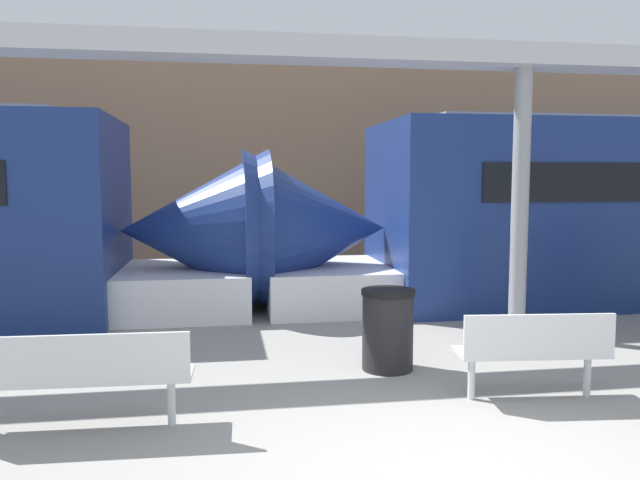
% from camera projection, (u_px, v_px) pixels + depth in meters
% --- Properties ---
extents(ground_plane, '(60.00, 60.00, 0.00)m').
position_uv_depth(ground_plane, '(452.00, 480.00, 4.46)').
color(ground_plane, gray).
extents(station_wall, '(56.00, 0.20, 5.00)m').
position_uv_depth(station_wall, '(288.00, 164.00, 15.01)').
color(station_wall, '#937051').
rests_on(station_wall, ground_plane).
extents(bench_near, '(1.49, 0.57, 0.88)m').
position_uv_depth(bench_near, '(534.00, 347.00, 6.00)').
color(bench_near, silver).
rests_on(bench_near, ground_plane).
extents(bench_far, '(1.89, 0.50, 0.88)m').
position_uv_depth(bench_far, '(78.00, 372.00, 5.22)').
color(bench_far, silver).
rests_on(bench_far, ground_plane).
extents(trash_bin, '(0.60, 0.60, 0.91)m').
position_uv_depth(trash_bin, '(388.00, 329.00, 7.01)').
color(trash_bin, black).
rests_on(trash_bin, ground_plane).
extents(support_column_near, '(0.23, 0.23, 3.62)m').
position_uv_depth(support_column_near, '(520.00, 204.00, 8.47)').
color(support_column_near, gray).
rests_on(support_column_near, ground_plane).
extents(canopy_beam, '(28.00, 0.60, 0.28)m').
position_uv_depth(canopy_beam, '(525.00, 57.00, 8.28)').
color(canopy_beam, '#B7B7BC').
rests_on(canopy_beam, support_column_near).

